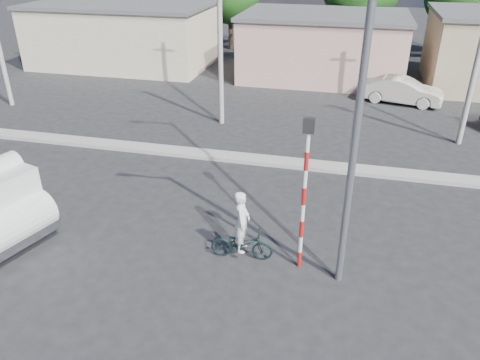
% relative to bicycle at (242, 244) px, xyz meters
% --- Properties ---
extents(ground_plane, '(120.00, 120.00, 0.00)m').
position_rel_bicycle_xyz_m(ground_plane, '(-1.55, -1.52, -0.47)').
color(ground_plane, '#252427').
rests_on(ground_plane, ground).
extents(median, '(40.00, 0.80, 0.16)m').
position_rel_bicycle_xyz_m(median, '(-1.55, 6.48, -0.39)').
color(median, '#99968E').
rests_on(median, ground).
extents(bicycle, '(1.82, 0.77, 0.93)m').
position_rel_bicycle_xyz_m(bicycle, '(0.00, 0.00, 0.00)').
color(bicycle, '#15282A').
rests_on(bicycle, ground).
extents(cyclist, '(0.49, 0.70, 1.83)m').
position_rel_bicycle_xyz_m(cyclist, '(0.00, 0.00, 0.45)').
color(cyclist, white).
rests_on(cyclist, ground).
extents(car_cream, '(4.51, 2.35, 1.41)m').
position_rel_bicycle_xyz_m(car_cream, '(5.26, 15.89, 0.24)').
color(car_cream, beige).
rests_on(car_cream, ground).
extents(traffic_pole, '(0.28, 0.18, 4.36)m').
position_rel_bicycle_xyz_m(traffic_pole, '(1.65, -0.02, 2.13)').
color(traffic_pole, red).
rests_on(traffic_pole, ground).
extents(streetlight, '(2.34, 0.22, 9.00)m').
position_rel_bicycle_xyz_m(streetlight, '(2.58, -0.32, 4.50)').
color(streetlight, slate).
rests_on(streetlight, ground).
extents(building_row, '(37.80, 7.30, 4.44)m').
position_rel_bicycle_xyz_m(building_row, '(-0.45, 20.48, 1.67)').
color(building_row, beige).
rests_on(building_row, ground).
extents(utility_poles, '(35.40, 0.24, 8.00)m').
position_rel_bicycle_xyz_m(utility_poles, '(1.70, 10.48, 3.60)').
color(utility_poles, '#99968E').
rests_on(utility_poles, ground).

